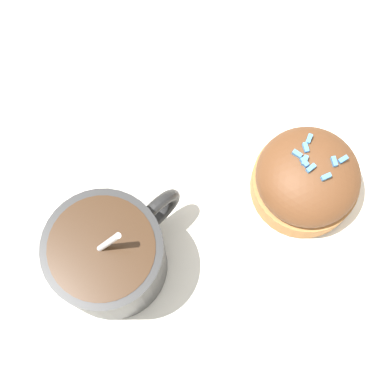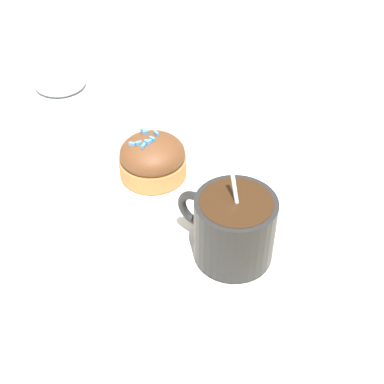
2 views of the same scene
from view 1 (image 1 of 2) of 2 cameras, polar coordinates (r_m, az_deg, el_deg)
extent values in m
plane|color=#C6B793|center=(0.50, 1.28, -2.34)|extent=(3.00, 3.00, 0.00)
cube|color=white|center=(0.50, 1.29, -2.30)|extent=(0.30, 0.29, 0.00)
cylinder|color=black|center=(0.46, -7.47, -5.80)|extent=(0.08, 0.08, 0.07)
cylinder|color=#331E0F|center=(0.43, -7.97, -5.11)|extent=(0.07, 0.07, 0.01)
torus|color=black|center=(0.46, -3.18, -1.83)|extent=(0.04, 0.03, 0.04)
ellipsoid|color=silver|center=(0.48, -4.52, -5.92)|extent=(0.03, 0.02, 0.01)
cylinder|color=silver|center=(0.44, -8.99, -5.53)|extent=(0.05, 0.01, 0.09)
cylinder|color=#B2753D|center=(0.50, 9.98, 0.55)|extent=(0.08, 0.08, 0.02)
ellipsoid|color=brown|center=(0.48, 10.35, 1.17)|extent=(0.08, 0.08, 0.04)
cube|color=#4C99EA|center=(0.46, 9.99, 2.77)|extent=(0.01, 0.01, 0.00)
cube|color=#4C99EA|center=(0.46, 9.95, 2.63)|extent=(0.00, 0.01, 0.00)
cube|color=#4C99EA|center=(0.47, 10.36, 4.65)|extent=(0.01, 0.01, 0.00)
cube|color=#4C99EA|center=(0.46, 10.32, 2.62)|extent=(0.01, 0.01, 0.00)
cube|color=#4C99EA|center=(0.46, 9.32, 3.35)|extent=(0.01, 0.01, 0.00)
cube|color=#4C99EA|center=(0.47, 12.32, 3.16)|extent=(0.00, 0.01, 0.00)
cube|color=#4C99EA|center=(0.47, 13.38, 2.53)|extent=(0.01, 0.00, 0.00)
cube|color=#4C99EA|center=(0.46, 11.83, 1.33)|extent=(0.01, 0.00, 0.00)
cube|color=#4C99EA|center=(0.47, 10.07, 3.90)|extent=(0.00, 0.01, 0.00)
camera|label=2|loc=(0.46, -74.03, 21.04)|focal=50.00mm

